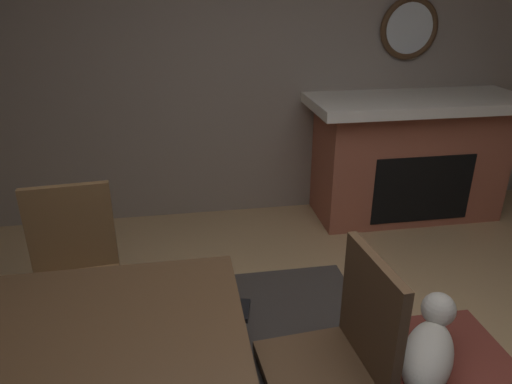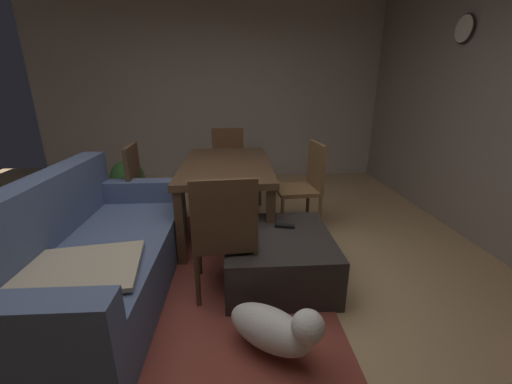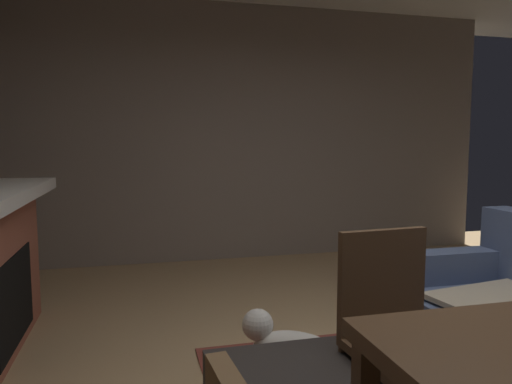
# 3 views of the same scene
# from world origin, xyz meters

# --- Properties ---
(floor) EXTENTS (8.26, 8.26, 0.00)m
(floor) POSITION_xyz_m (0.00, 0.00, 0.00)
(floor) COLOR tan
(wall_right_window_side) EXTENTS (0.12, 5.75, 2.85)m
(wall_right_window_side) POSITION_xyz_m (3.44, 0.00, 1.42)
(wall_right_window_side) COLOR #B2A59B
(wall_right_window_side) RESTS_ON ground
(area_rug) EXTENTS (2.60, 2.00, 0.01)m
(area_rug) POSITION_xyz_m (0.25, 0.07, 0.01)
(area_rug) COLOR brown
(area_rug) RESTS_ON ground
(couch) EXTENTS (1.97, 0.95, 0.89)m
(couch) POSITION_xyz_m (0.12, 0.79, 0.31)
(couch) COLOR #4C5B7F
(couch) RESTS_ON ground
(ottoman_coffee_table) EXTENTS (0.89, 0.82, 0.38)m
(ottoman_coffee_table) POSITION_xyz_m (0.25, -0.59, 0.19)
(ottoman_coffee_table) COLOR #2D2826
(ottoman_coffee_table) RESTS_ON ground
(tv_remote) EXTENTS (0.09, 0.17, 0.02)m
(tv_remote) POSITION_xyz_m (0.38, -0.66, 0.40)
(tv_remote) COLOR black
(tv_remote) RESTS_ON ottoman_coffee_table
(dining_table) EXTENTS (1.54, 0.89, 0.74)m
(dining_table) POSITION_xyz_m (1.22, -0.17, 0.66)
(dining_table) COLOR #513823
(dining_table) RESTS_ON ground
(dining_chair_south) EXTENTS (0.48, 0.48, 0.93)m
(dining_chair_south) POSITION_xyz_m (1.23, -1.01, 0.52)
(dining_chair_south) COLOR brown
(dining_chair_south) RESTS_ON ground
(dining_chair_north) EXTENTS (0.46, 0.46, 0.93)m
(dining_chair_north) POSITION_xyz_m (1.21, 0.66, 0.52)
(dining_chair_north) COLOR #513823
(dining_chair_north) RESTS_ON ground
(dining_chair_west) EXTENTS (0.47, 0.47, 0.93)m
(dining_chair_west) POSITION_xyz_m (0.06, -0.18, 0.52)
(dining_chair_west) COLOR #513823
(dining_chair_west) RESTS_ON ground
(dining_chair_east) EXTENTS (0.46, 0.46, 0.93)m
(dining_chair_east) POSITION_xyz_m (2.38, -0.17, 0.52)
(dining_chair_east) COLOR brown
(dining_chair_east) RESTS_ON ground
(potted_plant) EXTENTS (0.44, 0.44, 0.56)m
(potted_plant) POSITION_xyz_m (2.18, 1.18, 0.31)
(potted_plant) COLOR brown
(potted_plant) RESTS_ON ground
(small_dog) EXTENTS (0.50, 0.56, 0.34)m
(small_dog) POSITION_xyz_m (-0.52, -0.47, 0.19)
(small_dog) COLOR silver
(small_dog) RESTS_ON ground
(wall_clock) EXTENTS (0.28, 0.03, 0.28)m
(wall_clock) POSITION_xyz_m (1.42, -2.59, 2.03)
(wall_clock) COLOR silver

